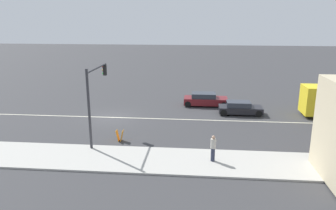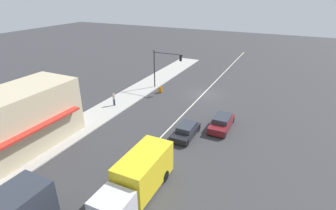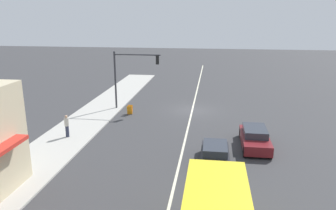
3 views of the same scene
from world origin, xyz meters
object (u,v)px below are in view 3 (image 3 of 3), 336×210
(warning_aframe_sign, at_px, (130,110))
(traffic_signal_main, at_px, (129,70))
(pedestrian, at_px, (67,125))
(sedan_dark, at_px, (215,155))
(sedan_maroon, at_px, (255,138))

(warning_aframe_sign, bearing_deg, traffic_signal_main, -77.51)
(pedestrian, distance_m, sedan_dark, 11.48)
(pedestrian, distance_m, warning_aframe_sign, 7.49)
(sedan_dark, bearing_deg, sedan_maroon, -130.73)
(traffic_signal_main, bearing_deg, sedan_maroon, 143.88)
(warning_aframe_sign, distance_m, sedan_dark, 12.59)
(traffic_signal_main, bearing_deg, pedestrian, 71.81)
(sedan_maroon, bearing_deg, sedan_dark, 49.27)
(pedestrian, bearing_deg, sedan_dark, 165.03)
(traffic_signal_main, height_order, warning_aframe_sign, traffic_signal_main)
(traffic_signal_main, distance_m, sedan_maroon, 14.15)
(pedestrian, bearing_deg, traffic_signal_main, -108.19)
(pedestrian, height_order, sedan_dark, pedestrian)
(warning_aframe_sign, relative_size, sedan_dark, 0.21)
(pedestrian, relative_size, sedan_maroon, 0.38)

